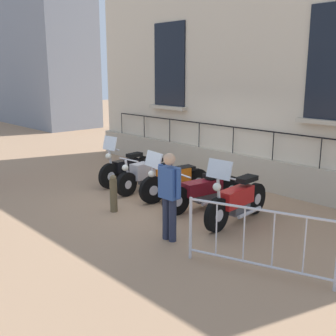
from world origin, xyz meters
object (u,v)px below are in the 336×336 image
object	(u,v)px
motorcycle_black	(127,168)
bollard	(113,193)
motorcycle_maroon	(204,191)
motorcycle_red	(237,201)
pedestrian_walking	(169,192)
motorcycle_orange	(174,181)
crowd_barrier	(258,239)
motorcycle_silver	(146,175)

from	to	relation	value
motorcycle_black	bollard	size ratio (longest dim) A/B	2.32
motorcycle_black	motorcycle_maroon	distance (m)	2.81
motorcycle_red	pedestrian_walking	distance (m)	1.70
bollard	pedestrian_walking	bearing A→B (deg)	84.83
motorcycle_maroon	bollard	xyz separation A→B (m)	(1.59, -1.20, 0.02)
bollard	pedestrian_walking	xyz separation A→B (m)	(0.18, 1.97, 0.49)
motorcycle_orange	crowd_barrier	size ratio (longest dim) A/B	0.91
bollard	pedestrian_walking	distance (m)	2.04
motorcycle_orange	motorcycle_red	xyz separation A→B (m)	(0.17, 1.99, 0.01)
pedestrian_walking	bollard	bearing A→B (deg)	-95.17
motorcycle_orange	motorcycle_maroon	xyz separation A→B (m)	(0.00, 0.94, -0.05)
bollard	motorcycle_red	bearing A→B (deg)	122.53
motorcycle_silver	motorcycle_red	size ratio (longest dim) A/B	0.97
crowd_barrier	pedestrian_walking	distance (m)	1.87
bollard	pedestrian_walking	world-z (taller)	pedestrian_walking
motorcycle_orange	pedestrian_walking	xyz separation A→B (m)	(1.78, 1.72, 0.46)
motorcycle_maroon	motorcycle_black	bearing A→B (deg)	-89.99
motorcycle_silver	pedestrian_walking	world-z (taller)	pedestrian_walking
motorcycle_maroon	bollard	size ratio (longest dim) A/B	2.61
motorcycle_maroon	motorcycle_silver	bearing A→B (deg)	-89.70
motorcycle_orange	motorcycle_red	bearing A→B (deg)	85.26
motorcycle_silver	crowd_barrier	distance (m)	4.89
motorcycle_silver	motorcycle_red	world-z (taller)	motorcycle_red
motorcycle_maroon	pedestrian_walking	bearing A→B (deg)	23.56
motorcycle_orange	bollard	world-z (taller)	motorcycle_orange
bollard	motorcycle_maroon	bearing A→B (deg)	143.03
motorcycle_red	crowd_barrier	size ratio (longest dim) A/B	0.96
motorcycle_black	pedestrian_walking	distance (m)	4.03
motorcycle_orange	motorcycle_maroon	distance (m)	0.94
motorcycle_red	crowd_barrier	distance (m)	2.18
motorcycle_silver	crowd_barrier	xyz separation A→B (m)	(1.66, 4.60, 0.15)
motorcycle_maroon	pedestrian_walking	world-z (taller)	pedestrian_walking
motorcycle_maroon	crowd_barrier	bearing A→B (deg)	57.40
motorcycle_silver	motorcycle_orange	size ratio (longest dim) A/B	1.03
motorcycle_silver	bollard	xyz separation A→B (m)	(1.58, 0.78, 0.00)
bollard	pedestrian_walking	size ratio (longest dim) A/B	0.51
motorcycle_black	crowd_barrier	xyz separation A→B (m)	(1.67, 5.42, 0.13)
motorcycle_maroon	bollard	bearing A→B (deg)	-36.97
motorcycle_silver	motorcycle_orange	world-z (taller)	motorcycle_orange
motorcycle_black	pedestrian_walking	bearing A→B (deg)	63.69
motorcycle_silver	pedestrian_walking	xyz separation A→B (m)	(1.76, 2.76, 0.49)
motorcycle_red	motorcycle_black	bearing A→B (deg)	-92.38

